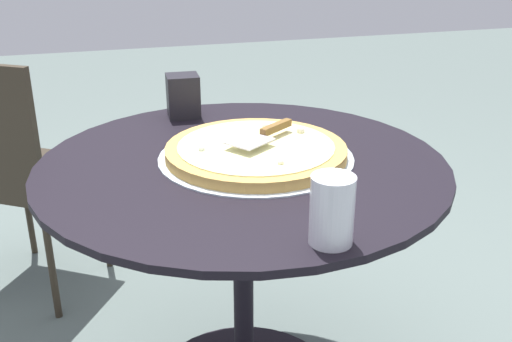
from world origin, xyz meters
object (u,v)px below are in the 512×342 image
Objects in this scene: napkin_dispenser at (183,96)px; pizza_server at (264,134)px; pizza_on_tray at (256,151)px; drinking_cup at (332,210)px; patio_chair_far at (11,164)px; patio_table at (243,229)px.

pizza_server is at bearing 113.72° from napkin_dispenser.
pizza_server is at bearing 35.64° from pizza_on_tray.
patio_chair_far is at bearing 120.65° from drinking_cup.
patio_chair_far is (-0.67, 0.66, -0.26)m from pizza_server.
napkin_dispenser is (-0.07, 0.39, 0.25)m from patio_table.
patio_table is at bearing -48.60° from patio_chair_far.
pizza_on_tray is (0.04, 0.01, 0.20)m from patio_table.
drinking_cup reaches higher than patio_table.
pizza_on_tray is at bearing -46.29° from patio_chair_far.
pizza_on_tray is at bearing 109.41° from napkin_dispenser.
pizza_server is (0.02, 0.02, 0.04)m from pizza_on_tray.
pizza_server is at bearing 26.28° from patio_table.
napkin_dispenser reaches higher than pizza_on_tray.
patio_chair_far is at bearing 131.40° from patio_table.
drinking_cup is at bearing -59.35° from patio_chair_far.
drinking_cup is at bearing -88.14° from pizza_on_tray.
pizza_server reaches higher than patio_table.
patio_chair_far reaches higher than pizza_server.
pizza_on_tray is 0.55× the size of patio_chair_far.
patio_table is 4.95× the size of pizza_server.
pizza_server reaches higher than pizza_on_tray.
drinking_cup is at bearing -91.33° from pizza_server.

